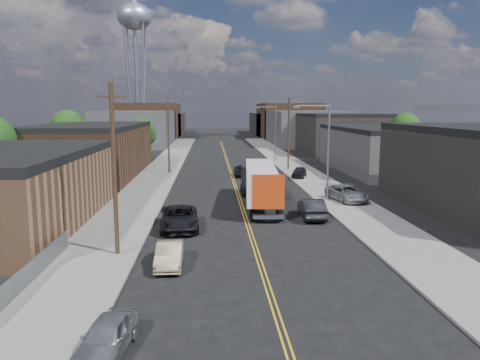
{
  "coord_description": "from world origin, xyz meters",
  "views": [
    {
      "loc": [
        -2.7,
        -16.8,
        8.55
      ],
      "look_at": [
        -0.22,
        22.59,
        2.5
      ],
      "focal_mm": 35.0,
      "sensor_mm": 36.0,
      "label": 1
    }
  ],
  "objects": [
    {
      "name": "ground",
      "position": [
        0.0,
        60.0,
        0.0
      ],
      "size": [
        260.0,
        260.0,
        0.0
      ],
      "primitive_type": "plane",
      "color": "black",
      "rests_on": "ground"
    },
    {
      "name": "skyline_left_b",
      "position": [
        -20.0,
        120.0,
        5.0
      ],
      "size": [
        16.0,
        26.0,
        10.0
      ],
      "primitive_type": "cube",
      "color": "#4C301E",
      "rests_on": "ground"
    },
    {
      "name": "tree_left_mid",
      "position": [
        -23.94,
        55.0,
        5.48
      ],
      "size": [
        5.1,
        5.04,
        8.37
      ],
      "color": "black",
      "rests_on": "ground"
    },
    {
      "name": "warehouse_tan",
      "position": [
        -18.0,
        18.0,
        2.8
      ],
      "size": [
        12.0,
        22.0,
        5.6
      ],
      "color": "brown",
      "rests_on": "ground"
    },
    {
      "name": "industrial_right_b",
      "position": [
        22.0,
        46.0,
        3.05
      ],
      "size": [
        14.0,
        24.0,
        6.1
      ],
      "color": "#343436",
      "rests_on": "ground"
    },
    {
      "name": "skyline_left_a",
      "position": [
        -20.0,
        95.0,
        4.0
      ],
      "size": [
        16.0,
        30.0,
        8.0
      ],
      "primitive_type": "cube",
      "color": "#343436",
      "rests_on": "ground"
    },
    {
      "name": "tree_left_far",
      "position": [
        -13.94,
        62.0,
        4.57
      ],
      "size": [
        4.35,
        4.2,
        6.97
      ],
      "color": "black",
      "rests_on": "ground"
    },
    {
      "name": "car_left_a",
      "position": [
        -6.4,
        -1.2,
        0.64
      ],
      "size": [
        1.99,
        3.93,
        1.28
      ],
      "primitive_type": "imported",
      "rotation": [
        0.0,
        0.0,
        -0.13
      ],
      "color": "#9C9EA1",
      "rests_on": "ground"
    },
    {
      "name": "utility_pole_right",
      "position": [
        8.2,
        48.0,
        5.14
      ],
      "size": [
        1.6,
        0.26,
        10.0
      ],
      "color": "black",
      "rests_on": "ground"
    },
    {
      "name": "car_ahead_truck",
      "position": [
        1.5,
        42.14,
        0.69
      ],
      "size": [
        2.33,
        4.98,
        1.38
      ],
      "primitive_type": "imported",
      "rotation": [
        0.0,
        0.0,
        -0.01
      ],
      "color": "black",
      "rests_on": "ground"
    },
    {
      "name": "tree_right_far",
      "position": [
        30.06,
        60.0,
        5.18
      ],
      "size": [
        4.85,
        4.76,
        7.91
      ],
      "color": "black",
      "rests_on": "ground"
    },
    {
      "name": "warehouse_brown",
      "position": [
        -18.0,
        44.0,
        3.3
      ],
      "size": [
        12.0,
        26.0,
        6.6
      ],
      "color": "#4C301E",
      "rests_on": "ground"
    },
    {
      "name": "skyline_right_c",
      "position": [
        20.0,
        140.0,
        3.5
      ],
      "size": [
        16.0,
        40.0,
        7.0
      ],
      "primitive_type": "cube",
      "color": "black",
      "rests_on": "ground"
    },
    {
      "name": "skyline_right_b",
      "position": [
        20.0,
        120.0,
        5.0
      ],
      "size": [
        16.0,
        26.0,
        10.0
      ],
      "primitive_type": "cube",
      "color": "#4C301E",
      "rests_on": "ground"
    },
    {
      "name": "utility_pole_left_far",
      "position": [
        -8.2,
        45.0,
        5.14
      ],
      "size": [
        1.6,
        0.26,
        10.0
      ],
      "color": "black",
      "rests_on": "ground"
    },
    {
      "name": "industrial_right_c",
      "position": [
        22.0,
        72.0,
        3.8
      ],
      "size": [
        14.0,
        22.0,
        7.6
      ],
      "color": "black",
      "rests_on": "ground"
    },
    {
      "name": "car_left_b",
      "position": [
        -5.0,
        8.0,
        0.66
      ],
      "size": [
        1.46,
        4.03,
        1.32
      ],
      "primitive_type": "imported",
      "rotation": [
        0.0,
        0.0,
        0.01
      ],
      "color": "#9C8666",
      "rests_on": "ground"
    },
    {
      "name": "centerline",
      "position": [
        0.0,
        45.0,
        0.01
      ],
      "size": [
        0.32,
        120.0,
        0.01
      ],
      "primitive_type": "cube",
      "color": "gold",
      "rests_on": "ground"
    },
    {
      "name": "streetlight_near",
      "position": [
        7.6,
        25.0,
        5.33
      ],
      "size": [
        3.39,
        0.25,
        9.0
      ],
      "color": "gray",
      "rests_on": "ground"
    },
    {
      "name": "car_right_lot_c",
      "position": [
        8.2,
        39.7,
        0.79
      ],
      "size": [
        2.63,
        4.06,
        1.29
      ],
      "primitive_type": "imported",
      "rotation": [
        0.0,
        0.0,
        -0.32
      ],
      "color": "black",
      "rests_on": "sidewalk_right"
    },
    {
      "name": "car_right_lot_a",
      "position": [
        9.75,
        24.62,
        0.86
      ],
      "size": [
        3.41,
        5.5,
        1.42
      ],
      "primitive_type": "imported",
      "rotation": [
        0.0,
        0.0,
        0.22
      ],
      "color": "#9FA2A4",
      "rests_on": "sidewalk_right"
    },
    {
      "name": "streetlight_far",
      "position": [
        7.6,
        60.0,
        5.33
      ],
      "size": [
        3.39,
        0.25,
        9.0
      ],
      "color": "gray",
      "rests_on": "ground"
    },
    {
      "name": "car_right_oncoming",
      "position": [
        5.2,
        18.71,
        0.79
      ],
      "size": [
        1.9,
        4.86,
        1.58
      ],
      "primitive_type": "imported",
      "rotation": [
        0.0,
        0.0,
        3.09
      ],
      "color": "black",
      "rests_on": "ground"
    },
    {
      "name": "skyline_left_c",
      "position": [
        -20.0,
        140.0,
        3.5
      ],
      "size": [
        16.0,
        40.0,
        7.0
      ],
      "primitive_type": "cube",
      "color": "black",
      "rests_on": "ground"
    },
    {
      "name": "sidewalk_right",
      "position": [
        9.5,
        45.0,
        0.07
      ],
      "size": [
        5.0,
        140.0,
        0.15
      ],
      "primitive_type": "cube",
      "color": "slate",
      "rests_on": "ground"
    },
    {
      "name": "chainlink_fence",
      "position": [
        -11.5,
        3.5,
        0.66
      ],
      "size": [
        0.05,
        16.0,
        1.22
      ],
      "color": "slate",
      "rests_on": "ground"
    },
    {
      "name": "semi_truck",
      "position": [
        1.56,
        24.19,
        2.11
      ],
      "size": [
        3.19,
        14.35,
        3.71
      ],
      "rotation": [
        0.0,
        0.0,
        -0.07
      ],
      "color": "silver",
      "rests_on": "ground"
    },
    {
      "name": "sidewalk_left",
      "position": [
        -9.5,
        45.0,
        0.07
      ],
      "size": [
        5.0,
        140.0,
        0.15
      ],
      "primitive_type": "cube",
      "color": "slate",
      "rests_on": "ground"
    },
    {
      "name": "water_tower",
      "position": [
        -22.0,
        110.0,
        30.65
      ],
      "size": [
        9.0,
        9.0,
        36.9
      ],
      "color": "gray",
      "rests_on": "ground"
    },
    {
      "name": "skyline_right_a",
      "position": [
        20.0,
        95.0,
        4.0
      ],
      "size": [
        16.0,
        30.0,
        8.0
      ],
      "primitive_type": "cube",
      "color": "#343436",
      "rests_on": "ground"
    },
    {
      "name": "car_left_c",
      "position": [
        -5.0,
        16.0,
        0.8
      ],
      "size": [
        3.08,
        5.97,
        1.61
      ],
      "primitive_type": "imported",
      "rotation": [
        0.0,
        0.0,
        0.07
      ],
      "color": "black",
      "rests_on": "ground"
    },
    {
      "name": "utility_pole_left_near",
      "position": [
        -8.2,
        10.0,
        5.14
      ],
      "size": [
        1.6,
        0.26,
        10.0
      ],
      "color": "black",
      "rests_on": "ground"
    }
  ]
}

